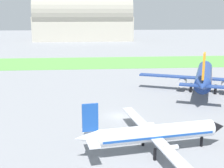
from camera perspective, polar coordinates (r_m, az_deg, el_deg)
The scene contains 5 objects.
ground_plane at distance 55.36m, azimuth 1.26°, elevation -6.14°, with size 600.00×600.00×0.00m, color gray.
grass_taxiway_strip at distance 115.80m, azimuth -2.14°, elevation 4.11°, with size 360.00×28.00×0.08m, color #549342.
airplane_midfield_jet at distance 74.33m, azimuth 17.11°, elevation 1.45°, with size 29.30×29.14×10.96m.
airplane_foreground_turboprop at distance 41.12m, azimuth 7.99°, elevation -9.23°, with size 21.40×24.91×7.49m.
hangar_distant at distance 214.50m, azimuth -5.50°, elevation 12.27°, with size 67.66×27.14×32.46m.
Camera 1 is at (-5.83, -51.90, 18.35)m, focal length 48.04 mm.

